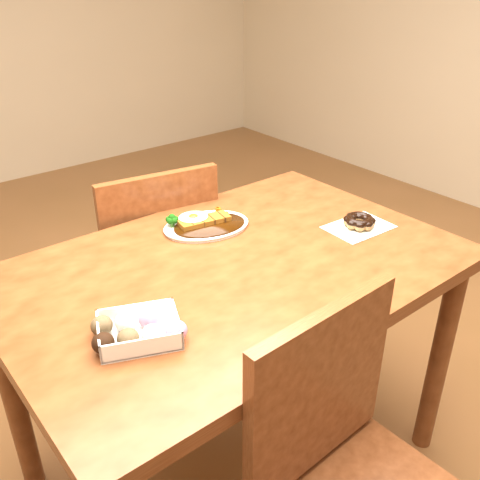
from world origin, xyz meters
TOP-DOWN VIEW (x-y plane):
  - ground at (0.00, 0.00)m, footprint 6.00×6.00m
  - table at (0.00, 0.00)m, footprint 1.20×0.80m
  - chair_far at (0.05, 0.54)m, footprint 0.49×0.49m
  - katsu_curry_plate at (0.06, 0.22)m, footprint 0.29×0.24m
  - donut_box at (-0.36, -0.12)m, footprint 0.21×0.19m
  - pon_de_ring at (0.42, -0.07)m, footprint 0.20×0.15m

SIDE VIEW (x-z plane):
  - ground at x=0.00m, z-range 0.00..0.00m
  - chair_far at x=0.05m, z-range 0.04..0.91m
  - table at x=0.00m, z-range 0.28..1.03m
  - katsu_curry_plate at x=0.06m, z-range 0.74..0.79m
  - pon_de_ring at x=0.42m, z-range 0.75..0.79m
  - donut_box at x=-0.36m, z-range 0.75..0.80m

